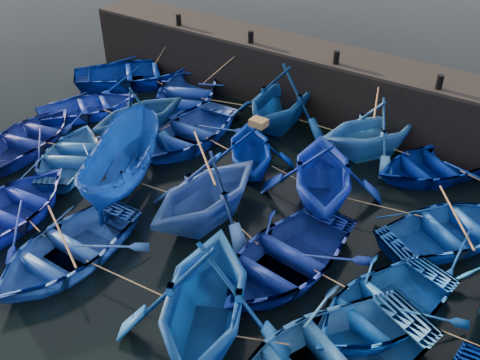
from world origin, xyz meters
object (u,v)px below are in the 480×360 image
Objects in this scene: boat_0 at (137,73)px; boat_8 at (188,132)px; boat_13 at (30,137)px; wooden_crate at (259,123)px.

boat_0 reaches higher than boat_8.
boat_8 is 1.06× the size of boat_13.
boat_0 is 1.22× the size of boat_13.
wooden_crate is (8.95, -3.12, 1.47)m from boat_0.
boat_0 is at bearing 160.77° from wooden_crate.
wooden_crate reaches higher than boat_8.
boat_0 is 6.27m from boat_8.
wooden_crate is at bearing -170.17° from boat_13.
boat_0 is 10.23× the size of wooden_crate.
boat_8 is 8.91× the size of wooden_crate.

